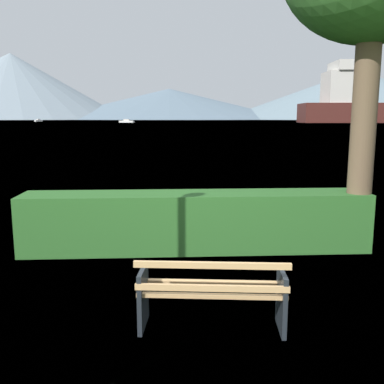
# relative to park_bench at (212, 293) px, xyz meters

# --- Properties ---
(ground_plane) EXTENTS (1400.00, 1400.00, 0.00)m
(ground_plane) POSITION_rel_park_bench_xyz_m (0.01, 0.06, -0.42)
(ground_plane) COLOR #567A38
(water_surface) EXTENTS (620.00, 620.00, 0.00)m
(water_surface) POSITION_rel_park_bench_xyz_m (0.01, 307.35, -0.42)
(water_surface) COLOR #7A99A8
(water_surface) RESTS_ON ground_plane
(park_bench) EXTENTS (1.66, 0.73, 0.87)m
(park_bench) POSITION_rel_park_bench_xyz_m (0.00, 0.00, 0.00)
(park_bench) COLOR tan
(park_bench) RESTS_ON ground_plane
(hedge_row) EXTENTS (6.05, 0.85, 1.02)m
(hedge_row) POSITION_rel_park_bench_xyz_m (0.01, 2.95, 0.09)
(hedge_row) COLOR #285B23
(hedge_row) RESTS_ON ground_plane
(fishing_boat_near) EXTENTS (4.09, 4.82, 1.50)m
(fishing_boat_near) POSITION_rel_park_bench_xyz_m (-76.93, 255.27, 0.14)
(fishing_boat_near) COLOR silver
(fishing_boat_near) RESTS_ON water_surface
(sailboat_mid) EXTENTS (7.26, 3.91, 1.61)m
(sailboat_mid) POSITION_rel_park_bench_xyz_m (-20.12, 199.00, 0.18)
(sailboat_mid) COLOR silver
(sailboat_mid) RESTS_ON water_surface
(distant_hills) EXTENTS (744.84, 374.84, 79.90)m
(distant_hills) POSITION_rel_park_bench_xyz_m (26.96, 557.31, 30.93)
(distant_hills) COLOR gray
(distant_hills) RESTS_ON ground_plane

